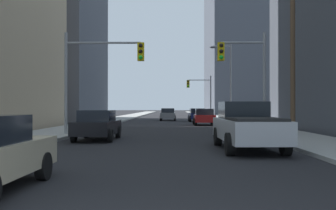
# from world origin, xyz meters

# --- Properties ---
(sidewalk_left) EXTENTS (3.55, 160.00, 0.15)m
(sidewalk_left) POSITION_xyz_m (-6.92, 50.00, 0.07)
(sidewalk_left) COLOR #9E9E99
(sidewalk_left) RESTS_ON ground
(sidewalk_right) EXTENTS (3.55, 160.00, 0.15)m
(sidewalk_right) POSITION_xyz_m (6.92, 50.00, 0.07)
(sidewalk_right) COLOR #9E9E99
(sidewalk_right) RESTS_ON ground
(pickup_truck_silver) EXTENTS (2.20, 5.45, 1.90)m
(pickup_truck_silver) POSITION_xyz_m (3.36, 11.69, 0.93)
(pickup_truck_silver) COLOR #B7BABF
(pickup_truck_silver) RESTS_ON ground
(sedan_black) EXTENTS (1.95, 4.24, 1.52)m
(sedan_black) POSITION_xyz_m (-3.38, 16.01, 0.77)
(sedan_black) COLOR black
(sedan_black) RESTS_ON ground
(sedan_red) EXTENTS (1.95, 4.23, 1.52)m
(sedan_red) POSITION_xyz_m (3.39, 32.01, 0.77)
(sedan_red) COLOR maroon
(sedan_red) RESTS_ON ground
(sedan_navy) EXTENTS (1.95, 4.26, 1.52)m
(sedan_navy) POSITION_xyz_m (3.32, 40.96, 0.77)
(sedan_navy) COLOR #141E4C
(sedan_navy) RESTS_ON ground
(sedan_grey) EXTENTS (1.95, 4.22, 1.52)m
(sedan_grey) POSITION_xyz_m (-0.10, 44.51, 0.77)
(sedan_grey) COLOR slate
(sedan_grey) RESTS_ON ground
(traffic_signal_near_left) EXTENTS (4.63, 0.44, 6.00)m
(traffic_signal_near_left) POSITION_xyz_m (-3.74, 18.66, 4.08)
(traffic_signal_near_left) COLOR gray
(traffic_signal_near_left) RESTS_ON ground
(traffic_signal_near_right) EXTENTS (2.79, 0.44, 6.00)m
(traffic_signal_near_right) POSITION_xyz_m (4.59, 18.66, 3.99)
(traffic_signal_near_right) COLOR gray
(traffic_signal_near_right) RESTS_ON ground
(traffic_signal_far_right) EXTENTS (3.39, 0.44, 6.00)m
(traffic_signal_far_right) POSITION_xyz_m (4.31, 49.22, 4.02)
(traffic_signal_far_right) COLOR gray
(traffic_signal_far_right) RESTS_ON ground
(utility_pole_right) EXTENTS (2.20, 0.28, 10.10)m
(utility_pole_right) POSITION_xyz_m (7.27, 18.40, 5.33)
(utility_pole_right) COLOR brown
(utility_pole_right) RESTS_ON ground
(street_lamp_right) EXTENTS (2.00, 0.32, 7.50)m
(street_lamp_right) POSITION_xyz_m (5.55, 31.87, 4.49)
(street_lamp_right) COLOR gray
(street_lamp_right) RESTS_ON ground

